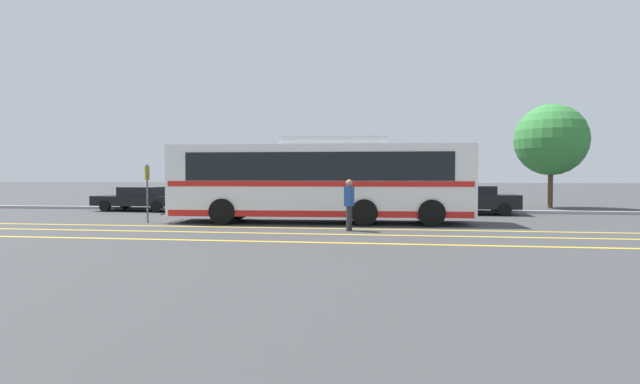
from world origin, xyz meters
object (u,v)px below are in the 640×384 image
(parked_car_3, at_px, (473,200))
(tree_0, at_px, (551,140))
(parked_car_0, at_px, (141,199))
(parked_car_2, at_px, (350,198))
(bus_stop_sign, at_px, (147,186))
(parked_car_1, at_px, (236,199))
(transit_bus, at_px, (320,179))
(pedestrian_0, at_px, (349,202))

(parked_car_3, height_order, tree_0, tree_0)
(tree_0, bearing_deg, parked_car_0, -165.92)
(parked_car_2, bearing_deg, tree_0, 113.00)
(parked_car_3, xyz_separation_m, bus_stop_sign, (-13.53, -6.25, 0.75))
(parked_car_2, height_order, parked_car_3, parked_car_2)
(parked_car_2, xyz_separation_m, bus_stop_sign, (-7.58, -6.15, 0.69))
(parked_car_0, height_order, parked_car_2, parked_car_2)
(parked_car_3, xyz_separation_m, tree_0, (5.13, 5.39, 3.20))
(parked_car_1, bearing_deg, parked_car_0, 87.21)
(bus_stop_sign, bearing_deg, parked_car_1, -19.29)
(transit_bus, distance_m, bus_stop_sign, 6.88)
(parked_car_0, distance_m, bus_stop_sign, 7.06)
(parked_car_1, bearing_deg, transit_bus, -136.19)
(parked_car_1, bearing_deg, parked_car_2, -90.15)
(parked_car_0, relative_size, tree_0, 0.82)
(parked_car_3, xyz_separation_m, pedestrian_0, (-5.36, -8.01, 0.28))
(parked_car_0, distance_m, pedestrian_0, 14.07)
(parked_car_3, distance_m, bus_stop_sign, 14.92)
(bus_stop_sign, xyz_separation_m, tree_0, (18.67, 11.64, 2.45))
(bus_stop_sign, bearing_deg, parked_car_3, -68.10)
(tree_0, bearing_deg, parked_car_2, -153.65)
(parked_car_0, bearing_deg, parked_car_3, -84.46)
(parked_car_1, xyz_separation_m, tree_0, (16.90, 5.65, 3.24))
(bus_stop_sign, relative_size, tree_0, 0.39)
(parked_car_0, relative_size, bus_stop_sign, 2.13)
(transit_bus, distance_m, parked_car_2, 5.24)
(parked_car_1, bearing_deg, bus_stop_sign, 161.82)
(parked_car_0, distance_m, parked_car_3, 17.04)
(parked_car_0, bearing_deg, parked_car_1, -86.06)
(parked_car_0, relative_size, parked_car_1, 1.08)
(parked_car_1, bearing_deg, tree_0, -73.28)
(pedestrian_0, bearing_deg, parked_car_2, 20.35)
(transit_bus, height_order, pedestrian_0, transit_bus)
(parked_car_1, distance_m, pedestrian_0, 10.06)
(parked_car_0, height_order, bus_stop_sign, bus_stop_sign)
(transit_bus, distance_m, parked_car_1, 7.12)
(parked_car_3, relative_size, bus_stop_sign, 1.79)
(parked_car_2, relative_size, tree_0, 0.72)
(transit_bus, bearing_deg, parked_car_0, 61.12)
(parked_car_0, relative_size, pedestrian_0, 2.82)
(pedestrian_0, bearing_deg, parked_car_3, -17.69)
(parked_car_0, xyz_separation_m, parked_car_1, (5.26, -0.09, 0.02))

